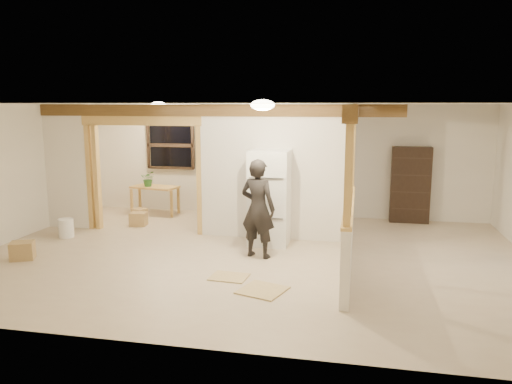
% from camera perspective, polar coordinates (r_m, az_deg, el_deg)
% --- Properties ---
extents(floor, '(9.00, 6.50, 0.01)m').
position_cam_1_polar(floor, '(8.39, -0.66, -7.32)').
color(floor, '#C1AE90').
rests_on(floor, ground).
extents(ceiling, '(9.00, 6.50, 0.01)m').
position_cam_1_polar(ceiling, '(8.01, -0.69, 10.06)').
color(ceiling, white).
extents(wall_back, '(9.00, 0.01, 2.50)m').
position_cam_1_polar(wall_back, '(11.27, 2.86, 3.65)').
color(wall_back, silver).
rests_on(wall_back, floor).
extents(wall_front, '(9.00, 0.01, 2.50)m').
position_cam_1_polar(wall_front, '(5.04, -8.61, -4.36)').
color(wall_front, silver).
rests_on(wall_front, floor).
extents(wall_left, '(0.01, 6.50, 2.50)m').
position_cam_1_polar(wall_left, '(10.06, -26.59, 1.85)').
color(wall_left, silver).
rests_on(wall_left, floor).
extents(partition_left_stub, '(0.90, 0.12, 2.50)m').
position_cam_1_polar(partition_left_stub, '(10.78, -20.79, 2.73)').
color(partition_left_stub, silver).
rests_on(partition_left_stub, floor).
extents(partition_center, '(2.80, 0.12, 2.50)m').
position_cam_1_polar(partition_center, '(9.23, 2.13, 2.26)').
color(partition_center, silver).
rests_on(partition_center, floor).
extents(doorway_frame, '(2.46, 0.14, 2.20)m').
position_cam_1_polar(doorway_frame, '(10.01, -12.72, 1.76)').
color(doorway_frame, tan).
rests_on(doorway_frame, floor).
extents(header_beam_back, '(7.00, 0.18, 0.22)m').
position_cam_1_polar(header_beam_back, '(9.42, -5.14, 9.28)').
color(header_beam_back, brown).
rests_on(header_beam_back, ceiling).
extents(header_beam_right, '(0.18, 3.30, 0.22)m').
position_cam_1_polar(header_beam_right, '(7.42, 10.93, 8.97)').
color(header_beam_right, brown).
rests_on(header_beam_right, ceiling).
extents(pony_wall, '(0.12, 3.20, 1.00)m').
position_cam_1_polar(pony_wall, '(7.68, 10.47, -5.19)').
color(pony_wall, silver).
rests_on(pony_wall, floor).
extents(stud_partition, '(0.14, 3.20, 1.32)m').
position_cam_1_polar(stud_partition, '(7.47, 10.75, 3.44)').
color(stud_partition, tan).
rests_on(stud_partition, pony_wall).
extents(window_back, '(1.12, 0.10, 1.10)m').
position_cam_1_polar(window_back, '(11.84, -9.77, 5.28)').
color(window_back, black).
rests_on(window_back, wall_back).
extents(ceiling_dome_main, '(0.36, 0.36, 0.16)m').
position_cam_1_polar(ceiling_dome_main, '(7.46, 0.76, 9.91)').
color(ceiling_dome_main, '#FFEABF').
rests_on(ceiling_dome_main, ceiling).
extents(ceiling_dome_util, '(0.32, 0.32, 0.14)m').
position_cam_1_polar(ceiling_dome_util, '(10.96, -11.10, 9.75)').
color(ceiling_dome_util, '#FFEABF').
rests_on(ceiling_dome_util, ceiling).
extents(hanging_bulb, '(0.07, 0.07, 0.07)m').
position_cam_1_polar(hanging_bulb, '(10.13, -9.94, 8.08)').
color(hanging_bulb, '#FFD88C').
rests_on(hanging_bulb, ceiling).
extents(refrigerator, '(0.70, 0.68, 1.70)m').
position_cam_1_polar(refrigerator, '(8.91, 1.56, -0.63)').
color(refrigerator, silver).
rests_on(refrigerator, floor).
extents(woman, '(0.68, 0.53, 1.63)m').
position_cam_1_polar(woman, '(8.13, 0.22, -1.90)').
color(woman, black).
rests_on(woman, floor).
extents(work_table, '(1.12, 0.71, 0.66)m').
position_cam_1_polar(work_table, '(11.63, -11.44, -0.93)').
color(work_table, tan).
rests_on(work_table, floor).
extents(potted_plant, '(0.39, 0.36, 0.36)m').
position_cam_1_polar(potted_plant, '(11.53, -12.19, 1.50)').
color(potted_plant, '#2E6123').
rests_on(potted_plant, work_table).
extents(shop_vac, '(0.57, 0.57, 0.60)m').
position_cam_1_polar(shop_vac, '(11.43, -19.77, -1.67)').
color(shop_vac, '#A5150F').
rests_on(shop_vac, floor).
extents(bookshelf, '(0.81, 0.27, 1.62)m').
position_cam_1_polar(bookshelf, '(11.05, 17.23, 0.78)').
color(bookshelf, black).
rests_on(bookshelf, floor).
extents(bucket, '(0.30, 0.30, 0.35)m').
position_cam_1_polar(bucket, '(10.13, -20.88, -3.88)').
color(bucket, silver).
rests_on(bucket, floor).
extents(box_util_a, '(0.35, 0.31, 0.28)m').
position_cam_1_polar(box_util_a, '(10.67, -13.27, -3.02)').
color(box_util_a, '#AA8752').
rests_on(box_util_a, floor).
extents(box_util_b, '(0.34, 0.34, 0.24)m').
position_cam_1_polar(box_util_b, '(11.22, -13.17, -2.47)').
color(box_util_b, '#AA8752').
rests_on(box_util_b, floor).
extents(box_front, '(0.44, 0.41, 0.29)m').
position_cam_1_polar(box_front, '(9.00, -25.14, -6.09)').
color(box_front, '#AA8752').
rests_on(box_front, floor).
extents(floor_panel_near, '(0.72, 0.72, 0.02)m').
position_cam_1_polar(floor_panel_near, '(6.87, 0.74, -11.16)').
color(floor_panel_near, tan).
rests_on(floor_panel_near, floor).
extents(floor_panel_far, '(0.56, 0.47, 0.02)m').
position_cam_1_polar(floor_panel_far, '(7.38, -3.10, -9.67)').
color(floor_panel_far, tan).
rests_on(floor_panel_far, floor).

